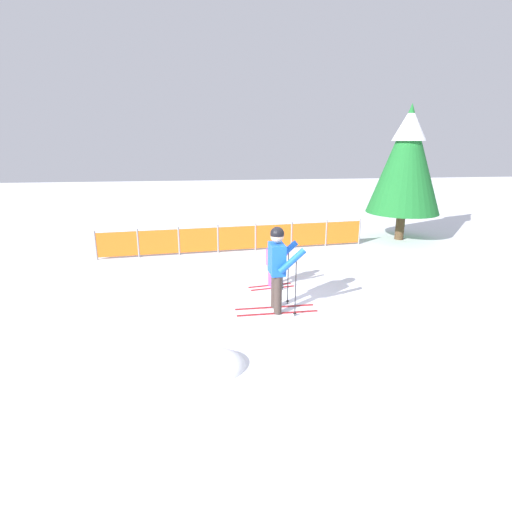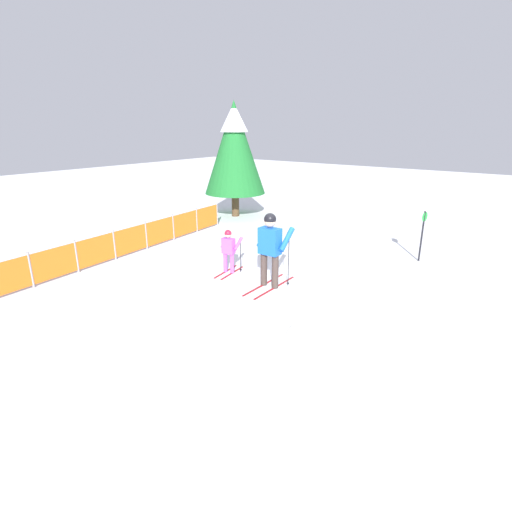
{
  "view_description": "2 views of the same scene",
  "coord_description": "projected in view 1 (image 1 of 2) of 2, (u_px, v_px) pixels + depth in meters",
  "views": [
    {
      "loc": [
        -1.76,
        -7.72,
        3.55
      ],
      "look_at": [
        -0.59,
        1.2,
        0.95
      ],
      "focal_mm": 28.0,
      "sensor_mm": 36.0,
      "label": 1
    },
    {
      "loc": [
        -7.85,
        -5.12,
        3.84
      ],
      "look_at": [
        -0.23,
        0.61,
        0.69
      ],
      "focal_mm": 28.0,
      "sensor_mm": 36.0,
      "label": 2
    }
  ],
  "objects": [
    {
      "name": "skier_child",
      "position": [
        272.0,
        260.0,
        9.86
      ],
      "size": [
        1.16,
        0.56,
        1.2
      ],
      "rotation": [
        0.0,
        0.0,
        0.16
      ],
      "color": "maroon",
      "rests_on": "ground_plane"
    },
    {
      "name": "ground_plane",
      "position": [
        291.0,
        313.0,
        8.56
      ],
      "size": [
        60.0,
        60.0,
        0.0
      ],
      "primitive_type": "plane",
      "color": "white"
    },
    {
      "name": "safety_fence",
      "position": [
        237.0,
        238.0,
        13.17
      ],
      "size": [
        8.82,
        0.88,
        0.92
      ],
      "rotation": [
        0.0,
        0.0,
        0.09
      ],
      "color": "gray",
      "rests_on": "ground_plane"
    },
    {
      "name": "skier_adult",
      "position": [
        278.0,
        262.0,
        8.36
      ],
      "size": [
        1.76,
        0.79,
        1.86
      ],
      "rotation": [
        0.0,
        0.0,
        0.02
      ],
      "color": "maroon",
      "rests_on": "ground_plane"
    },
    {
      "name": "snow_mound",
      "position": [
        210.0,
        367.0,
        6.51
      ],
      "size": [
        1.18,
        1.01,
        0.47
      ],
      "primitive_type": "ellipsoid",
      "color": "white",
      "rests_on": "ground_plane"
    },
    {
      "name": "conifer_far",
      "position": [
        407.0,
        158.0,
        14.12
      ],
      "size": [
        2.58,
        2.58,
        4.8
      ],
      "color": "#4C3823",
      "rests_on": "ground_plane"
    }
  ]
}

